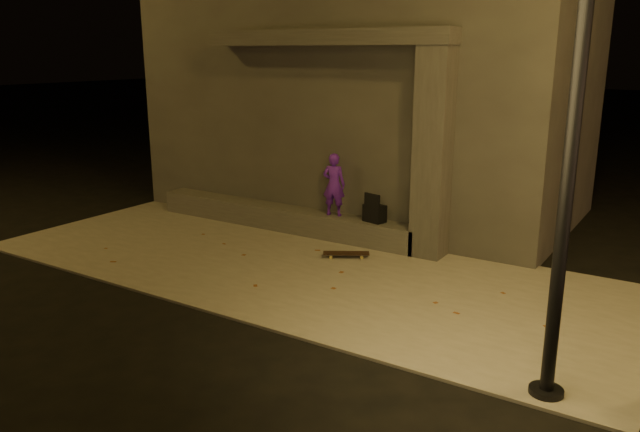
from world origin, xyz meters
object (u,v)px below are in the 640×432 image
Objects in this scene: skateboarder at (334,184)px; skateboard at (346,254)px; column at (433,154)px; backpack at (375,212)px.

skateboard is at bearing 119.07° from skateboarder.
column is at bearing 167.27° from skateboarder.
skateboarder is at bearing 180.00° from column.
column is 2.99× the size of skateboarder.
column is 2.27m from skateboard.
backpack is 1.08m from skateboard.
column is 6.58× the size of backpack.
backpack reaches higher than skateboard.
column is at bearing 6.92° from skateboard.
skateboarder is (-1.97, 0.00, -0.75)m from column.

